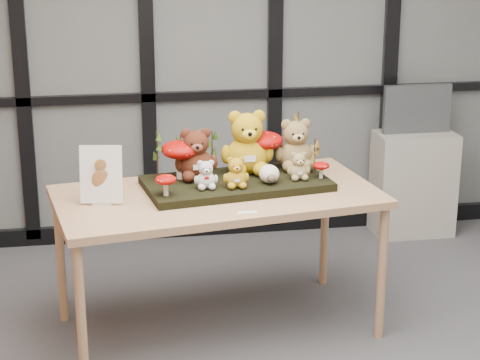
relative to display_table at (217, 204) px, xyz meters
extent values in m
plane|color=beige|center=(0.17, 1.53, 0.64)|extent=(5.00, 0.00, 5.00)
cube|color=#2D383F|center=(0.17, 1.50, 0.64)|extent=(4.90, 0.02, 2.70)
cube|color=black|center=(0.17, 1.50, -0.70)|extent=(4.90, 0.06, 0.12)
cube|color=black|center=(0.17, 1.50, 0.29)|extent=(4.90, 0.06, 0.06)
cube|color=black|center=(-1.13, 1.50, 0.64)|extent=(0.10, 0.06, 2.70)
cube|color=black|center=(-0.28, 1.50, 0.64)|extent=(0.10, 0.06, 2.70)
cube|color=black|center=(0.62, 1.50, 0.64)|extent=(0.10, 0.06, 2.70)
cube|color=black|center=(1.47, 1.50, 0.64)|extent=(0.10, 0.06, 2.70)
cube|color=tan|center=(0.00, 0.00, 0.04)|extent=(1.87, 1.15, 0.04)
cylinder|color=tan|center=(-0.76, -0.52, -0.37)|extent=(0.05, 0.05, 0.78)
cylinder|color=tan|center=(-0.88, 0.25, -0.37)|extent=(0.05, 0.05, 0.78)
cylinder|color=tan|center=(0.88, -0.25, -0.37)|extent=(0.05, 0.05, 0.78)
cylinder|color=tan|center=(0.76, 0.52, -0.37)|extent=(0.05, 0.05, 0.78)
cube|color=black|center=(0.12, 0.09, 0.09)|extent=(1.08, 0.66, 0.04)
cube|color=silver|center=(-0.62, -0.08, 0.07)|extent=(0.11, 0.08, 0.01)
cube|color=white|center=(-0.62, -0.08, 0.23)|extent=(0.23, 0.09, 0.30)
ellipsoid|color=brown|center=(-0.62, -0.08, 0.20)|extent=(0.10, 0.01, 0.11)
ellipsoid|color=brown|center=(-0.62, -0.08, 0.28)|extent=(0.06, 0.01, 0.06)
cube|color=white|center=(0.11, -0.34, 0.07)|extent=(0.10, 0.03, 0.00)
cube|color=#A8A196|center=(1.63, 1.29, -0.38)|extent=(0.57, 0.33, 0.76)
cube|color=#46494D|center=(1.63, 1.31, 0.18)|extent=(0.49, 0.05, 0.35)
cube|color=black|center=(1.63, 1.29, 0.18)|extent=(0.43, 0.00, 0.29)
camera|label=1|loc=(-0.61, -4.48, 1.58)|focal=65.00mm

